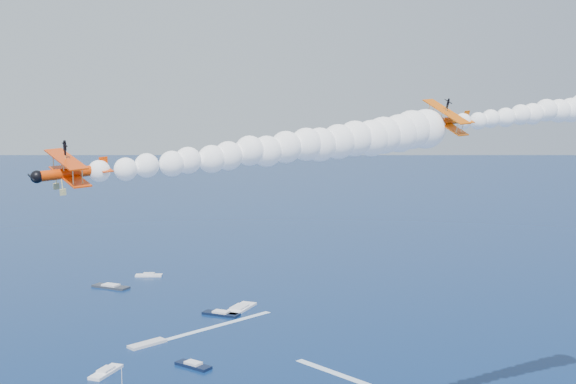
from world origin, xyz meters
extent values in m
cube|color=silver|center=(-19.37, 123.89, 0.35)|extent=(10.18, 8.66, 0.70)
cube|color=white|center=(-28.06, 104.90, 0.35)|extent=(7.40, 10.08, 0.70)
cube|color=black|center=(-8.14, 106.01, 0.35)|extent=(8.78, 8.73, 0.70)
cube|color=white|center=(-21.39, 202.77, 0.35)|extent=(9.93, 4.41, 0.70)
cube|color=#292E37|center=(-33.70, 187.46, 0.35)|extent=(13.38, 11.06, 0.70)
cube|color=white|center=(7.10, 152.90, 0.35)|extent=(11.84, 15.20, 0.70)
cube|color=black|center=(1.27, 148.36, 0.35)|extent=(11.40, 9.05, 0.70)
cube|color=white|center=(27.77, 90.87, 0.03)|extent=(22.93, 32.61, 0.04)
cube|color=white|center=(0.10, 138.10, 0.03)|extent=(31.88, 24.01, 0.04)
camera|label=1|loc=(-12.08, -58.03, 59.58)|focal=44.65mm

